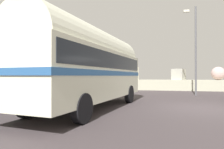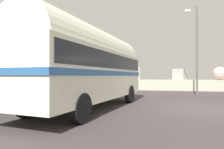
% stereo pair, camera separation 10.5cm
% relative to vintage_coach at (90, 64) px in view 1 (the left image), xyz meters
% --- Properties ---
extents(ground, '(32.00, 26.00, 0.02)m').
position_rel_vintage_coach_xyz_m(ground, '(4.96, 1.27, -2.04)').
color(ground, '#3D3638').
extents(breakwater, '(31.36, 2.28, 2.47)m').
position_rel_vintage_coach_xyz_m(breakwater, '(4.95, 13.10, -1.32)').
color(breakwater, '#B8B69D').
rests_on(breakwater, ground).
extents(vintage_coach, '(3.70, 8.85, 3.70)m').
position_rel_vintage_coach_xyz_m(vintage_coach, '(0.00, 0.00, 0.00)').
color(vintage_coach, black).
rests_on(vintage_coach, ground).
extents(lamp_post, '(0.87, 0.87, 6.85)m').
position_rel_vintage_coach_xyz_m(lamp_post, '(5.85, 7.69, 1.79)').
color(lamp_post, '#5B5B60').
rests_on(lamp_post, ground).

